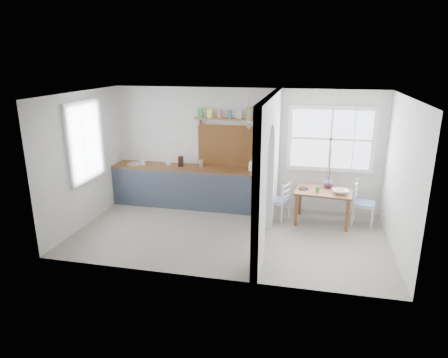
% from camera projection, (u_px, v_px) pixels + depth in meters
% --- Properties ---
extents(floor, '(5.80, 3.20, 0.01)m').
position_uv_depth(floor, '(229.00, 234.00, 7.55)').
color(floor, gray).
rests_on(floor, ground).
extents(ceiling, '(5.80, 3.20, 0.01)m').
position_uv_depth(ceiling, '(230.00, 94.00, 6.79)').
color(ceiling, silver).
rests_on(ceiling, walls).
extents(walls, '(5.81, 3.21, 2.60)m').
position_uv_depth(walls, '(229.00, 168.00, 7.17)').
color(walls, silver).
rests_on(walls, floor).
extents(partition, '(0.12, 3.20, 2.60)m').
position_uv_depth(partition, '(269.00, 161.00, 7.04)').
color(partition, silver).
rests_on(partition, floor).
extents(kitchen_window, '(0.10, 1.16, 1.50)m').
position_uv_depth(kitchen_window, '(83.00, 142.00, 7.66)').
color(kitchen_window, white).
rests_on(kitchen_window, walls).
extents(nook_window, '(1.76, 0.10, 1.30)m').
position_uv_depth(nook_window, '(331.00, 139.00, 8.17)').
color(nook_window, white).
rests_on(nook_window, walls).
extents(counter, '(3.50, 0.60, 0.90)m').
position_uv_depth(counter, '(192.00, 186.00, 8.89)').
color(counter, brown).
rests_on(counter, floor).
extents(sink, '(0.40, 0.40, 0.02)m').
position_uv_depth(sink, '(136.00, 164.00, 9.01)').
color(sink, silver).
rests_on(sink, counter).
extents(backsplash, '(1.65, 0.03, 0.90)m').
position_uv_depth(backsplash, '(235.00, 146.00, 8.67)').
color(backsplash, brown).
rests_on(backsplash, walls).
extents(shelf, '(1.75, 0.20, 0.21)m').
position_uv_depth(shelf, '(234.00, 117.00, 8.40)').
color(shelf, '#96623C').
rests_on(shelf, walls).
extents(pendant_lamp, '(0.26, 0.26, 0.16)m').
position_uv_depth(pendant_lamp, '(248.00, 126.00, 8.05)').
color(pendant_lamp, silver).
rests_on(pendant_lamp, ceiling).
extents(utensil_rail, '(0.02, 0.50, 0.02)m').
position_uv_depth(utensil_rail, '(269.00, 150.00, 7.84)').
color(utensil_rail, silver).
rests_on(utensil_rail, partition).
extents(dining_table, '(1.15, 0.82, 0.68)m').
position_uv_depth(dining_table, '(322.00, 207.00, 7.99)').
color(dining_table, brown).
rests_on(dining_table, floor).
extents(chair_left, '(0.49, 0.49, 0.81)m').
position_uv_depth(chair_left, '(279.00, 200.00, 8.16)').
color(chair_left, white).
rests_on(chair_left, floor).
extents(chair_right, '(0.47, 0.47, 0.88)m').
position_uv_depth(chair_right, '(364.00, 203.00, 7.89)').
color(chair_right, white).
rests_on(chair_right, floor).
extents(kettle, '(0.22, 0.20, 0.22)m').
position_uv_depth(kettle, '(252.00, 166.00, 8.43)').
color(kettle, silver).
rests_on(kettle, counter).
extents(mug_a, '(0.15, 0.15, 0.11)m').
position_uv_depth(mug_a, '(144.00, 163.00, 8.89)').
color(mug_a, silver).
rests_on(mug_a, counter).
extents(mug_b, '(0.16, 0.16, 0.10)m').
position_uv_depth(mug_b, '(169.00, 163.00, 8.85)').
color(mug_b, white).
rests_on(mug_b, counter).
extents(knife_block, '(0.12, 0.16, 0.22)m').
position_uv_depth(knife_block, '(181.00, 161.00, 8.79)').
color(knife_block, black).
rests_on(knife_block, counter).
extents(jar, '(0.13, 0.13, 0.16)m').
position_uv_depth(jar, '(201.00, 163.00, 8.75)').
color(jar, '#928854').
rests_on(jar, counter).
extents(towel_magenta, '(0.02, 0.03, 0.49)m').
position_uv_depth(towel_magenta, '(266.00, 205.00, 8.27)').
color(towel_magenta, '#BD1D66').
rests_on(towel_magenta, counter).
extents(towel_orange, '(0.02, 0.03, 0.50)m').
position_uv_depth(towel_orange, '(266.00, 207.00, 8.23)').
color(towel_orange, '#D56D03').
rests_on(towel_orange, counter).
extents(bowl, '(0.35, 0.35, 0.07)m').
position_uv_depth(bowl, '(340.00, 192.00, 7.71)').
color(bowl, silver).
rests_on(bowl, dining_table).
extents(table_cup, '(0.12, 0.12, 0.10)m').
position_uv_depth(table_cup, '(317.00, 189.00, 7.81)').
color(table_cup, '#53A05C').
rests_on(table_cup, dining_table).
extents(plate, '(0.26, 0.26, 0.02)m').
position_uv_depth(plate, '(303.00, 189.00, 7.98)').
color(plate, black).
rests_on(plate, dining_table).
extents(vase, '(0.27, 0.27, 0.22)m').
position_uv_depth(vase, '(328.00, 182.00, 8.05)').
color(vase, '#553665').
rests_on(vase, dining_table).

